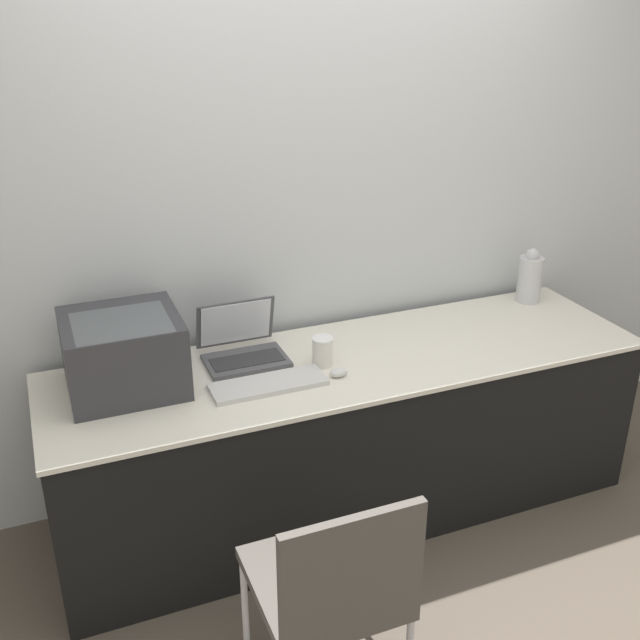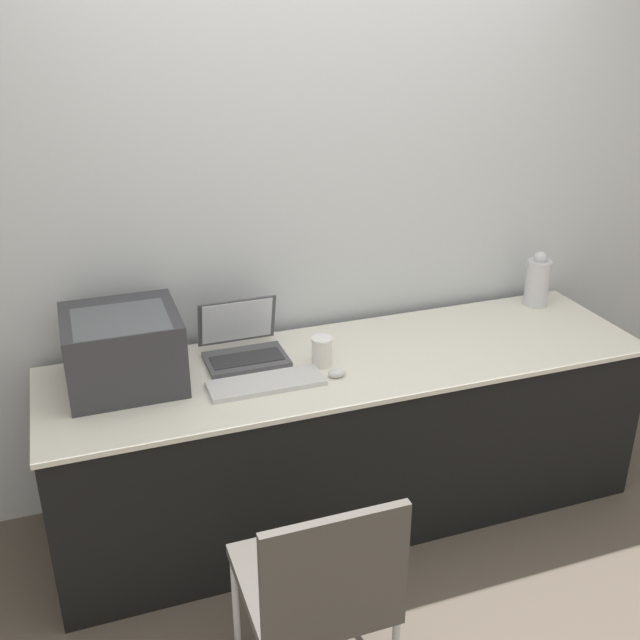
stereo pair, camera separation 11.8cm
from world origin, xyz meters
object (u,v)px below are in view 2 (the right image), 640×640
Objects in this scene: external_keyboard at (266,383)px; printer at (123,347)px; coffee_cup at (322,351)px; metal_pitcher at (538,281)px; chair at (319,583)px; laptop_left at (243,345)px; mouse at (337,373)px.

printer is at bearing 158.47° from external_keyboard.
external_keyboard is 3.66× the size of coffee_cup.
coffee_cup is 0.46× the size of metal_pitcher.
coffee_cup is at bearing 18.64° from external_keyboard.
chair is at bearing -66.33° from printer.
laptop_left is 1.47m from metal_pitcher.
printer is at bearing 113.67° from chair.
metal_pitcher is at bearing 4.14° from printer.
coffee_cup is (0.26, 0.09, 0.05)m from external_keyboard.
mouse is (0.30, -0.30, -0.03)m from laptop_left.
printer reaches higher than laptop_left.
printer reaches higher than coffee_cup.
laptop_left reaches higher than chair.
metal_pitcher is (1.45, 0.34, 0.11)m from external_keyboard.
coffee_cup reaches higher than mouse.
laptop_left is 1.12m from chair.
mouse is at bearing -5.21° from external_keyboard.
printer is 0.78m from coffee_cup.
laptop_left reaches higher than external_keyboard.
external_keyboard is 1.67× the size of metal_pitcher.
chair is (-0.07, -0.80, -0.27)m from external_keyboard.
printer is at bearing 171.75° from coffee_cup.
external_keyboard is 0.28m from mouse.
metal_pitcher is (1.96, 0.14, -0.03)m from printer.
metal_pitcher is at bearing 17.44° from mouse.
laptop_left is 2.70× the size of coffee_cup.
laptop_left is 4.56× the size of mouse.
printer is 3.51× the size of coffee_cup.
coffee_cup is at bearing 100.70° from mouse.
printer reaches higher than external_keyboard.
laptop_left is at bearing 146.63° from coffee_cup.
mouse is at bearing -162.56° from metal_pitcher.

